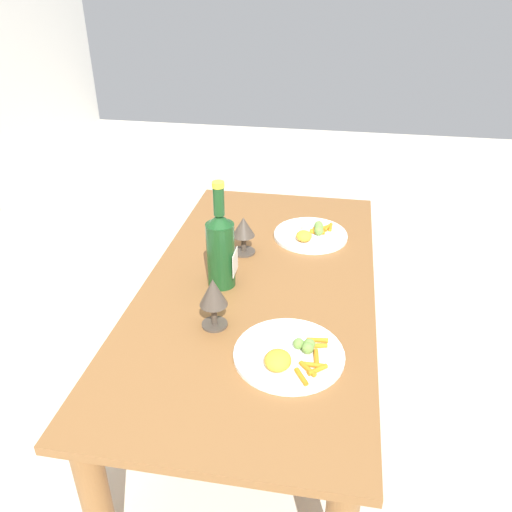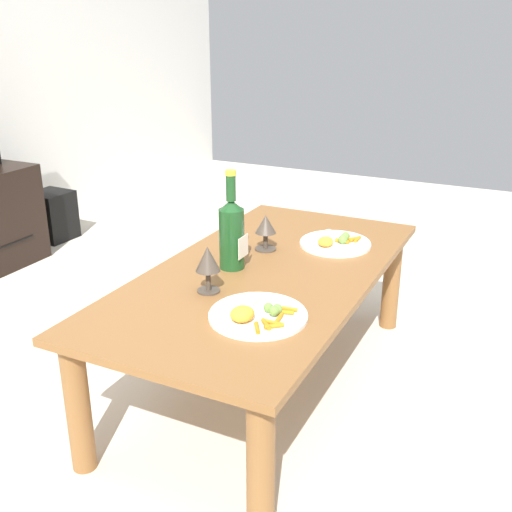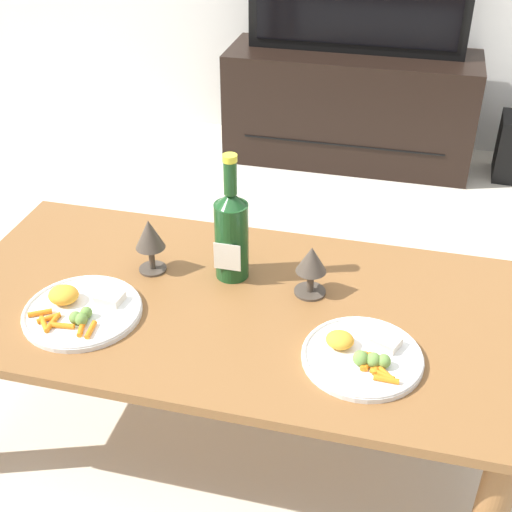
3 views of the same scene
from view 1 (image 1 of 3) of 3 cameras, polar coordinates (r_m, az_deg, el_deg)
name	(u,v)px [view 1 (image 1 of 3)]	position (r m, az deg, el deg)	size (l,w,h in m)	color
ground_plane	(259,388)	(1.86, 0.31, -14.28)	(6.40, 6.40, 0.00)	beige
dining_table	(259,300)	(1.63, 0.35, -4.88)	(1.38, 0.69, 0.44)	brown
wine_bottle	(221,247)	(1.52, -3.91, 1.01)	(0.08, 0.09, 0.33)	#19471E
goblet_left	(213,295)	(1.36, -4.72, -4.27)	(0.07, 0.07, 0.15)	#473D33
goblet_right	(243,229)	(1.71, -1.38, 2.93)	(0.08, 0.08, 0.13)	#473D33
dinner_plate_left	(289,353)	(1.31, 3.61, -10.63)	(0.28, 0.28, 0.05)	white
dinner_plate_right	(311,234)	(1.85, 6.04, 2.45)	(0.26, 0.26, 0.05)	white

